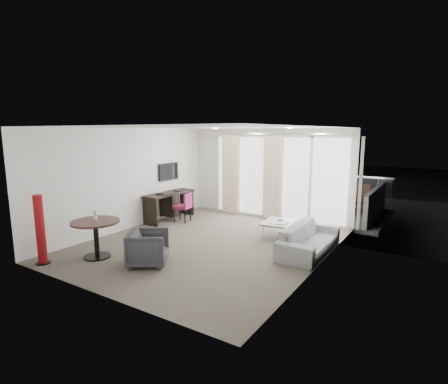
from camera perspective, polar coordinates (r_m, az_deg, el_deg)
The scene contains 28 objects.
floor at distance 8.03m, azimuth -2.31°, elevation -8.39°, with size 5.00×6.00×0.00m, color #564F44.
ceiling at distance 7.62m, azimuth -2.45°, elevation 10.51°, with size 5.00×6.00×0.00m, color white.
wall_left at distance 9.35m, azimuth -15.10°, elevation 2.08°, with size 0.00×6.00×2.60m, color silver.
wall_right at distance 6.64m, azimuth 15.67°, elevation -1.03°, with size 0.00×6.00×2.60m, color silver.
wall_front at distance 5.56m, azimuth -20.24°, elevation -3.37°, with size 5.00×0.00×2.60m, color silver.
window_panel at distance 10.18m, azimuth 8.63°, elevation 2.35°, with size 4.00×0.02×2.38m, color white, non-canonical shape.
window_frame at distance 10.17m, azimuth 8.60°, elevation 2.34°, with size 4.10×0.06×2.44m, color white, non-canonical shape.
curtain_left at distance 10.70m, azimuth 1.14°, elevation 2.82°, with size 0.60×0.20×2.38m, color beige, non-canonical shape.
curtain_right at distance 10.05m, azimuth 7.99°, elevation 2.27°, with size 0.60×0.20×2.38m, color beige, non-canonical shape.
curtain_track at distance 10.07m, azimuth 6.85°, elevation 9.45°, with size 4.80×0.04×0.04m, color #B2B2B7, non-canonical shape.
downlight_a at distance 9.45m, azimuth -1.40°, elevation 10.34°, with size 0.12×0.12×0.02m, color #FFE0B2.
downlight_b at distance 8.47m, azimuth 10.71°, elevation 10.22°, with size 0.12×0.12×0.02m, color #FFE0B2.
desk at distance 10.15m, azimuth -8.86°, elevation -2.30°, with size 0.53×1.68×0.79m, color black, non-canonical shape.
tv at distance 10.35m, azimuth -9.04°, elevation 3.30°, with size 0.05×0.80×0.50m, color black, non-canonical shape.
desk_chair at distance 9.89m, azimuth -6.83°, elevation -2.47°, with size 0.45×0.42×0.82m, color #8E1E51, non-canonical shape.
round_table at distance 7.53m, azimuth -20.11°, elevation -7.23°, with size 0.95×0.95×0.76m, color #321C14, non-canonical shape.
menu_card at distance 7.50m, azimuth -20.22°, elevation -4.58°, with size 0.11×0.02×0.20m, color white, non-canonical shape.
red_lamp at distance 7.53m, azimuth -27.81°, elevation -5.46°, with size 0.27×0.27×1.34m, color maroon.
tub_armchair at distance 6.86m, azimuth -12.30°, elevation -8.92°, with size 0.71×0.73×0.66m, color #303035.
coffee_table at distance 8.48m, azimuth 9.50°, elevation -6.13°, with size 0.87×0.87×0.39m, color gray, non-canonical shape.
remote at distance 8.58m, azimuth 9.26°, elevation -4.80°, with size 0.05×0.16×0.02m, color black, non-canonical shape.
magazine at distance 8.29m, azimuth 9.52°, elevation -5.33°, with size 0.24×0.31×0.02m, color gray, non-canonical shape.
sofa at distance 7.61m, azimuth 13.78°, elevation -7.42°, with size 1.99×0.78×0.58m, color gray.
terrace_slab at distance 11.78m, azimuth 11.45°, elevation -2.93°, with size 5.60×3.00×0.12m, color #4D4D50.
rattan_chair_a at distance 11.03m, azimuth 13.64°, elevation -1.58°, with size 0.51×0.51×0.75m, color brown, non-canonical shape.
rattan_chair_b at distance 11.67m, azimuth 21.48°, elevation -1.05°, with size 0.60×0.60×0.88m, color brown, non-canonical shape.
rattan_table at distance 11.34m, azimuth 18.93°, elevation -2.14°, with size 0.51×0.51×0.51m, color brown, non-canonical shape.
balustrade at distance 13.02m, azimuth 13.81°, elevation 0.70°, with size 5.50×0.06×1.05m, color #B2B2B7, non-canonical shape.
Camera 1 is at (4.34, -6.27, 2.52)m, focal length 28.00 mm.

